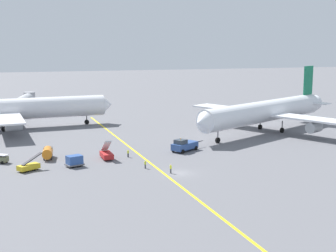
% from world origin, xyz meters
% --- Properties ---
extents(ground_plane, '(600.00, 600.00, 0.00)m').
position_xyz_m(ground_plane, '(0.00, 0.00, 0.00)').
color(ground_plane, slate).
extents(taxiway_stripe, '(8.42, 119.77, 0.01)m').
position_xyz_m(taxiway_stripe, '(-3.40, 10.00, 0.00)').
color(taxiway_stripe, yellow).
rests_on(taxiway_stripe, ground).
extents(airliner_at_gate_left, '(53.75, 41.86, 16.33)m').
position_xyz_m(airliner_at_gate_left, '(-29.68, 55.55, 5.26)').
color(airliner_at_gate_left, silver).
rests_on(airliner_at_gate_left, ground).
extents(airliner_being_pushed, '(47.51, 45.49, 16.42)m').
position_xyz_m(airliner_being_pushed, '(33.00, 32.32, 5.45)').
color(airliner_being_pushed, white).
rests_on(airliner_being_pushed, ground).
extents(pushback_tug, '(8.74, 6.51, 3.03)m').
position_xyz_m(pushback_tug, '(6.24, 16.95, 1.29)').
color(pushback_tug, '#2D4C8C').
rests_on(pushback_tug, ground).
extents(gse_belt_loader_portside, '(4.77, 3.80, 3.02)m').
position_xyz_m(gse_belt_loader_portside, '(-26.20, 9.02, 0.83)').
color(gse_belt_loader_portside, gold).
rests_on(gse_belt_loader_portside, ground).
extents(gse_fuel_bowser_stubby, '(2.36, 5.05, 2.40)m').
position_xyz_m(gse_fuel_bowser_stubby, '(-22.45, 17.69, 1.33)').
color(gse_fuel_bowser_stubby, orange).
rests_on(gse_fuel_bowser_stubby, ground).
extents(gse_stair_truck_yellow, '(2.30, 4.74, 4.06)m').
position_xyz_m(gse_stair_truck_yellow, '(-11.00, 14.39, 1.03)').
color(gse_stair_truck_yellow, red).
rests_on(gse_stair_truck_yellow, ground).
extents(gse_baggage_cart_trailing, '(3.15, 2.78, 1.71)m').
position_xyz_m(gse_baggage_cart_trailing, '(-31.39, 16.56, 0.86)').
color(gse_baggage_cart_trailing, '#666B4C').
rests_on(gse_baggage_cart_trailing, ground).
extents(gse_container_dolly_flat, '(3.77, 3.18, 2.15)m').
position_xyz_m(gse_container_dolly_flat, '(-17.82, 9.88, 1.17)').
color(gse_container_dolly_flat, slate).
rests_on(gse_container_dolly_flat, ground).
extents(ground_crew_wing_walker_right, '(0.36, 0.36, 1.59)m').
position_xyz_m(ground_crew_wing_walker_right, '(-6.52, 14.72, 0.82)').
color(ground_crew_wing_walker_right, black).
rests_on(ground_crew_wing_walker_right, ground).
extents(ground_crew_marshaller_foreground, '(0.36, 0.36, 1.57)m').
position_xyz_m(ground_crew_marshaller_foreground, '(-5.18, 4.92, 0.81)').
color(ground_crew_marshaller_foreground, '#4C4C51').
rests_on(ground_crew_marshaller_foreground, ground).
extents(ground_crew_ramp_agent_by_cones, '(0.36, 0.50, 1.69)m').
position_xyz_m(ground_crew_ramp_agent_by_cones, '(-1.54, 0.29, 0.88)').
color(ground_crew_ramp_agent_by_cones, '#4C4C51').
rests_on(ground_crew_ramp_agent_by_cones, ground).
extents(jet_bridge, '(6.70, 17.76, 6.27)m').
position_xyz_m(jet_bridge, '(-26.71, 85.17, 4.49)').
color(jet_bridge, '#B7B7BC').
rests_on(jet_bridge, ground).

